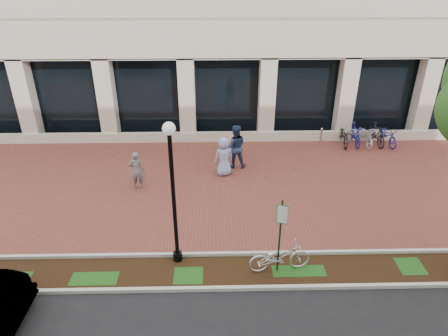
{
  "coord_description": "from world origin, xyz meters",
  "views": [
    {
      "loc": [
        -0.59,
        -14.45,
        8.39
      ],
      "look_at": [
        -0.28,
        -0.8,
        1.21
      ],
      "focal_mm": 32.0,
      "sensor_mm": 36.0,
      "label": 1
    }
  ],
  "objects_px": {
    "bike_rack_cluster": "(365,135)",
    "pedestrian_right": "(224,157)",
    "lamppost": "(173,189)",
    "bollard": "(321,137)",
    "pedestrian_mid": "(235,146)",
    "locked_bicycle": "(279,257)",
    "pedestrian_left": "(137,170)",
    "parking_sign": "(281,228)"
  },
  "relations": [
    {
      "from": "bike_rack_cluster",
      "to": "pedestrian_right",
      "type": "bearing_deg",
      "value": -159.6
    },
    {
      "from": "pedestrian_left",
      "to": "locked_bicycle",
      "type": "bearing_deg",
      "value": 130.3
    },
    {
      "from": "locked_bicycle",
      "to": "pedestrian_left",
      "type": "height_order",
      "value": "pedestrian_left"
    },
    {
      "from": "pedestrian_left",
      "to": "pedestrian_right",
      "type": "height_order",
      "value": "pedestrian_right"
    },
    {
      "from": "lamppost",
      "to": "pedestrian_mid",
      "type": "height_order",
      "value": "lamppost"
    },
    {
      "from": "pedestrian_right",
      "to": "bike_rack_cluster",
      "type": "bearing_deg",
      "value": -176.75
    },
    {
      "from": "lamppost",
      "to": "bollard",
      "type": "distance_m",
      "value": 10.77
    },
    {
      "from": "bollard",
      "to": "bike_rack_cluster",
      "type": "height_order",
      "value": "bike_rack_cluster"
    },
    {
      "from": "lamppost",
      "to": "bollard",
      "type": "bearing_deg",
      "value": 52.35
    },
    {
      "from": "lamppost",
      "to": "locked_bicycle",
      "type": "relative_size",
      "value": 2.43
    },
    {
      "from": "lamppost",
      "to": "locked_bicycle",
      "type": "xyz_separation_m",
      "value": [
        3.1,
        -0.5,
        -2.1
      ]
    },
    {
      "from": "bollard",
      "to": "bike_rack_cluster",
      "type": "distance_m",
      "value": 2.34
    },
    {
      "from": "pedestrian_left",
      "to": "lamppost",
      "type": "bearing_deg",
      "value": 108.54
    },
    {
      "from": "parking_sign",
      "to": "pedestrian_mid",
      "type": "relative_size",
      "value": 1.26
    },
    {
      "from": "bollard",
      "to": "pedestrian_right",
      "type": "bearing_deg",
      "value": -150.19
    },
    {
      "from": "locked_bicycle",
      "to": "pedestrian_right",
      "type": "distance_m",
      "value": 6.27
    },
    {
      "from": "parking_sign",
      "to": "pedestrian_right",
      "type": "xyz_separation_m",
      "value": [
        -1.48,
        6.11,
        -0.73
      ]
    },
    {
      "from": "locked_bicycle",
      "to": "bike_rack_cluster",
      "type": "relative_size",
      "value": 0.62
    },
    {
      "from": "pedestrian_mid",
      "to": "pedestrian_right",
      "type": "xyz_separation_m",
      "value": [
        -0.52,
        -0.76,
        -0.13
      ]
    },
    {
      "from": "locked_bicycle",
      "to": "pedestrian_mid",
      "type": "height_order",
      "value": "pedestrian_mid"
    },
    {
      "from": "pedestrian_mid",
      "to": "bike_rack_cluster",
      "type": "xyz_separation_m",
      "value": [
        6.7,
        2.31,
        -0.49
      ]
    },
    {
      "from": "pedestrian_mid",
      "to": "bollard",
      "type": "bearing_deg",
      "value": -155.74
    },
    {
      "from": "lamppost",
      "to": "parking_sign",
      "type": "bearing_deg",
      "value": -10.15
    },
    {
      "from": "lamppost",
      "to": "bollard",
      "type": "height_order",
      "value": "lamppost"
    },
    {
      "from": "pedestrian_mid",
      "to": "locked_bicycle",
      "type": "bearing_deg",
      "value": 97.6
    },
    {
      "from": "pedestrian_left",
      "to": "pedestrian_mid",
      "type": "bearing_deg",
      "value": -160.82
    },
    {
      "from": "pedestrian_left",
      "to": "bike_rack_cluster",
      "type": "relative_size",
      "value": 0.54
    },
    {
      "from": "pedestrian_left",
      "to": "bollard",
      "type": "bearing_deg",
      "value": -160.42
    },
    {
      "from": "pedestrian_left",
      "to": "pedestrian_mid",
      "type": "relative_size",
      "value": 0.82
    },
    {
      "from": "locked_bicycle",
      "to": "bollard",
      "type": "bearing_deg",
      "value": -28.54
    },
    {
      "from": "pedestrian_left",
      "to": "pedestrian_right",
      "type": "xyz_separation_m",
      "value": [
        3.54,
        1.08,
        0.05
      ]
    },
    {
      "from": "pedestrian_left",
      "to": "bike_rack_cluster",
      "type": "height_order",
      "value": "pedestrian_left"
    },
    {
      "from": "locked_bicycle",
      "to": "bike_rack_cluster",
      "type": "xyz_separation_m",
      "value": [
        5.69,
        9.13,
        0.02
      ]
    },
    {
      "from": "pedestrian_mid",
      "to": "pedestrian_right",
      "type": "bearing_deg",
      "value": 54.68
    },
    {
      "from": "parking_sign",
      "to": "lamppost",
      "type": "relative_size",
      "value": 0.54
    },
    {
      "from": "pedestrian_mid",
      "to": "bike_rack_cluster",
      "type": "height_order",
      "value": "pedestrian_mid"
    },
    {
      "from": "locked_bicycle",
      "to": "pedestrian_right",
      "type": "height_order",
      "value": "pedestrian_right"
    },
    {
      "from": "lamppost",
      "to": "pedestrian_mid",
      "type": "distance_m",
      "value": 6.85
    },
    {
      "from": "parking_sign",
      "to": "bike_rack_cluster",
      "type": "height_order",
      "value": "parking_sign"
    },
    {
      "from": "lamppost",
      "to": "pedestrian_mid",
      "type": "relative_size",
      "value": 2.3
    },
    {
      "from": "lamppost",
      "to": "pedestrian_left",
      "type": "bearing_deg",
      "value": 113.67
    },
    {
      "from": "locked_bicycle",
      "to": "pedestrian_mid",
      "type": "xyz_separation_m",
      "value": [
        -1.01,
        6.82,
        0.5
      ]
    }
  ]
}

